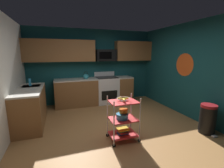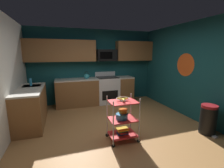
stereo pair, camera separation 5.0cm
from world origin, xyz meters
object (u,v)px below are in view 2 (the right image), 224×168
Objects in this scene: kettle at (87,76)px; trash_can at (208,119)px; mixing_bowl_large at (122,116)px; dish_soap_bottle at (31,82)px; oven_range at (107,90)px; microwave at (106,55)px; fruit_bowl at (123,99)px; rolling_cart at (123,119)px; mixing_bowl_small at (123,111)px; book_stack at (123,131)px.

trash_can is at bearing -52.45° from kettle.
dish_soap_bottle reaches higher than mixing_bowl_large.
dish_soap_bottle is at bearing 136.75° from mixing_bowl_large.
microwave is (-0.00, 0.10, 1.22)m from oven_range.
kettle is 3.69m from trash_can.
dish_soap_bottle is at bearing 137.06° from fruit_bowl.
microwave is 2.96m from rolling_cart.
dish_soap_bottle is at bearing 137.06° from rolling_cart.
mixing_bowl_small is at bearing -82.53° from kettle.
dish_soap_bottle is (-1.61, -0.76, 0.02)m from kettle.
fruit_bowl is at bearing 169.85° from trash_can.
microwave is at bearing 80.75° from fruit_bowl.
fruit_bowl is 0.69m from book_stack.
fruit_bowl reaches higher than trash_can.
dish_soap_bottle reaches higher than trash_can.
rolling_cart is 1.94m from trash_can.
kettle reaches higher than book_stack.
fruit_bowl is at bearing 180.00° from book_stack.
dish_soap_bottle reaches higher than book_stack.
rolling_cart is 2.61m from kettle.
oven_range is 1.57× the size of microwave.
trash_can is at bearing -10.05° from mixing_bowl_large.
rolling_cart is at bearing -99.63° from oven_range.
trash_can is (1.93, -0.34, -0.19)m from mixing_bowl_large.
oven_range is 2.58m from rolling_cart.
book_stack is 0.37× the size of trash_can.
oven_range is 4.37× the size of mixing_bowl_large.
rolling_cart reaches higher than trash_can.
rolling_cart is at bearing -89.10° from fruit_bowl.
mixing_bowl_large is 1.97m from trash_can.
fruit_bowl is 2.62m from dish_soap_bottle.
oven_range is 2.53m from dish_soap_bottle.
mixing_bowl_small is 2.55m from kettle.
microwave is at bearing 80.32° from mixing_bowl_large.
mixing_bowl_small is at bearing -99.35° from oven_range.
dish_soap_bottle is 0.30× the size of trash_can.
trash_can reaches higher than book_stack.
mixing_bowl_large is (-0.02, 0.00, -0.36)m from fruit_bowl.
oven_range is 4.04× the size of fruit_bowl.
book_stack is at bearing 0.00° from mixing_bowl_large.
fruit_bowl is 2.56m from kettle.
book_stack is (0.02, 0.00, -0.33)m from mixing_bowl_large.
mixing_bowl_small is at bearing -98.97° from microwave.
kettle reaches higher than mixing_bowl_large.
mixing_bowl_large is at bearing 180.00° from fruit_bowl.
rolling_cart is at bearing -99.25° from microwave.
kettle is (-0.31, 2.54, 0.81)m from book_stack.
trash_can is (3.82, -2.12, -0.69)m from dish_soap_bottle.
book_stack is 1.21× the size of dish_soap_bottle.
mixing_bowl_large is 2.65m from dish_soap_bottle.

